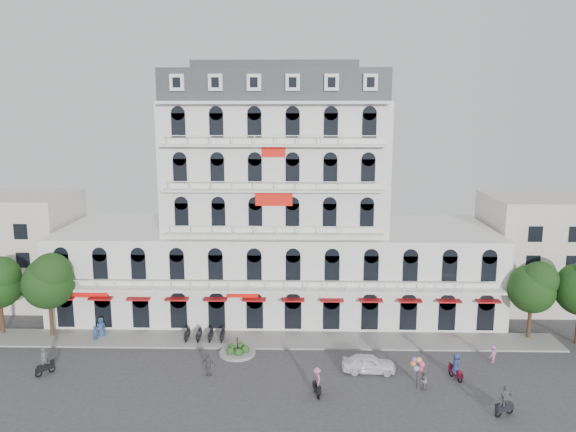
{
  "coord_description": "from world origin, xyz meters",
  "views": [
    {
      "loc": [
        2.48,
        -40.19,
        21.25
      ],
      "look_at": [
        1.38,
        10.0,
        11.68
      ],
      "focal_mm": 35.0,
      "sensor_mm": 36.0,
      "label": 1
    }
  ],
  "objects_px": {
    "parked_car": "(369,363)",
    "rider_center": "(317,381)",
    "rider_northeast": "(505,400)",
    "balloon_vendor": "(421,374)",
    "rider_east": "(456,366)",
    "rider_west": "(45,362)"
  },
  "relations": [
    {
      "from": "rider_northeast",
      "to": "parked_car",
      "type": "bearing_deg",
      "value": -62.68
    },
    {
      "from": "rider_east",
      "to": "rider_northeast",
      "type": "bearing_deg",
      "value": 178.93
    },
    {
      "from": "balloon_vendor",
      "to": "rider_northeast",
      "type": "bearing_deg",
      "value": -35.01
    },
    {
      "from": "rider_east",
      "to": "balloon_vendor",
      "type": "bearing_deg",
      "value": 97.64
    },
    {
      "from": "rider_center",
      "to": "balloon_vendor",
      "type": "distance_m",
      "value": 8.08
    },
    {
      "from": "parked_car",
      "to": "balloon_vendor",
      "type": "relative_size",
      "value": 1.79
    },
    {
      "from": "rider_west",
      "to": "rider_east",
      "type": "height_order",
      "value": "rider_west"
    },
    {
      "from": "parked_car",
      "to": "rider_east",
      "type": "bearing_deg",
      "value": -97.79
    },
    {
      "from": "rider_east",
      "to": "rider_northeast",
      "type": "xyz_separation_m",
      "value": [
        1.98,
        -5.34,
        0.05
      ]
    },
    {
      "from": "rider_center",
      "to": "rider_west",
      "type": "bearing_deg",
      "value": -109.33
    },
    {
      "from": "rider_center",
      "to": "balloon_vendor",
      "type": "xyz_separation_m",
      "value": [
        8.01,
        1.02,
        0.09
      ]
    },
    {
      "from": "rider_east",
      "to": "rider_northeast",
      "type": "relative_size",
      "value": 0.96
    },
    {
      "from": "rider_northeast",
      "to": "rider_center",
      "type": "relative_size",
      "value": 1.04
    },
    {
      "from": "rider_northeast",
      "to": "balloon_vendor",
      "type": "distance_m",
      "value": 6.27
    },
    {
      "from": "rider_northeast",
      "to": "balloon_vendor",
      "type": "xyz_separation_m",
      "value": [
        -5.13,
        3.59,
        0.1
      ]
    },
    {
      "from": "rider_west",
      "to": "rider_northeast",
      "type": "height_order",
      "value": "rider_northeast"
    },
    {
      "from": "parked_car",
      "to": "rider_east",
      "type": "distance_m",
      "value": 6.9
    },
    {
      "from": "parked_car",
      "to": "rider_center",
      "type": "bearing_deg",
      "value": 133.78
    },
    {
      "from": "rider_northeast",
      "to": "rider_center",
      "type": "distance_m",
      "value": 13.39
    },
    {
      "from": "rider_east",
      "to": "balloon_vendor",
      "type": "xyz_separation_m",
      "value": [
        -3.15,
        -1.75,
        0.15
      ]
    },
    {
      "from": "rider_east",
      "to": "rider_center",
      "type": "relative_size",
      "value": 1.0
    },
    {
      "from": "parked_car",
      "to": "rider_east",
      "type": "xyz_separation_m",
      "value": [
        6.8,
        -1.15,
        0.37
      ]
    }
  ]
}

